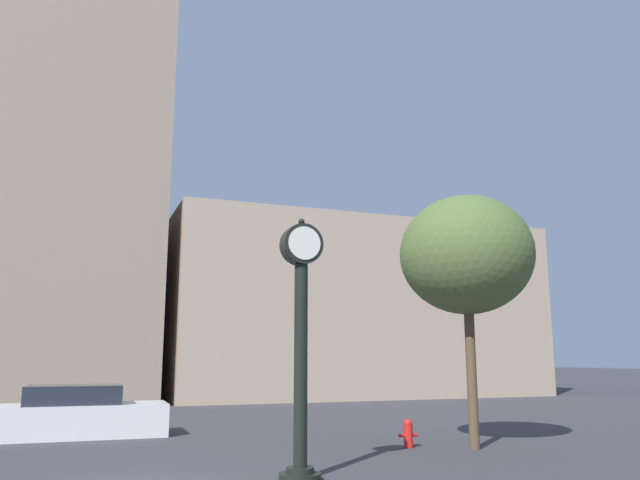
{
  "coord_description": "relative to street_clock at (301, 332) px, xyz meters",
  "views": [
    {
      "loc": [
        -0.93,
        -10.71,
        2.11
      ],
      "look_at": [
        7.3,
        10.8,
        6.47
      ],
      "focal_mm": 35.0,
      "sensor_mm": 36.0,
      "label": 1
    }
  ],
  "objects": [
    {
      "name": "building_tall_tower",
      "position": [
        -5.49,
        23.85,
        16.95
      ],
      "size": [
        10.45,
        12.0,
        39.06
      ],
      "color": "gray",
      "rests_on": "ground_plane"
    },
    {
      "name": "building_storefront_row",
      "position": [
        10.88,
        23.85,
        2.2
      ],
      "size": [
        20.97,
        12.0,
        9.55
      ],
      "color": "tan",
      "rests_on": "ground_plane"
    },
    {
      "name": "street_clock",
      "position": [
        0.0,
        0.0,
        0.0
      ],
      "size": [
        0.76,
        0.74,
        4.7
      ],
      "color": "black",
      "rests_on": "ground_plane"
    },
    {
      "name": "car_white",
      "position": [
        -3.62,
        7.84,
        -1.99
      ],
      "size": [
        4.53,
        1.94,
        1.37
      ],
      "rotation": [
        0.0,
        0.0,
        -0.03
      ],
      "color": "silver",
      "rests_on": "ground_plane"
    },
    {
      "name": "fire_hydrant_near",
      "position": [
        3.72,
        2.85,
        -2.24
      ],
      "size": [
        0.5,
        0.22,
        0.67
      ],
      "color": "red",
      "rests_on": "ground_plane"
    },
    {
      "name": "bare_tree",
      "position": [
        5.03,
        2.05,
        2.02
      ],
      "size": [
        3.27,
        3.27,
        6.09
      ],
      "color": "brown",
      "rests_on": "ground_plane"
    }
  ]
}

